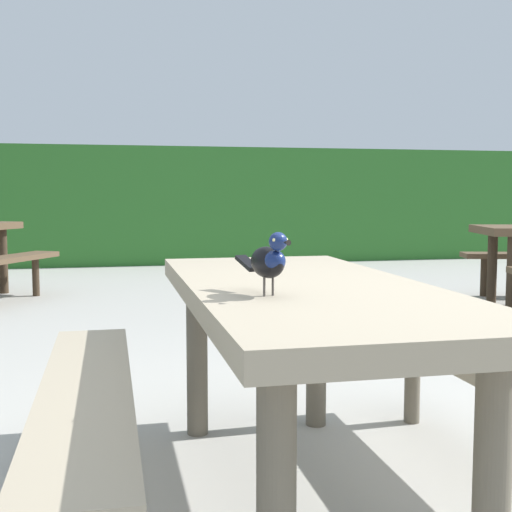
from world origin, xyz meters
name	(u,v)px	position (x,y,z in m)	size (l,w,h in m)	color
ground_plane	(407,509)	(0.00, 0.00, 0.00)	(60.00, 60.00, 0.00)	#A3A099
hedge_wall	(170,205)	(0.00, 8.62, 0.86)	(28.00, 1.77, 1.72)	#2D6B28
picnic_table_foreground	(303,338)	(-0.32, 0.14, 0.56)	(1.68, 1.80, 0.74)	gray
bird_grackle	(269,260)	(-0.50, -0.13, 0.84)	(0.12, 0.28, 0.18)	black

